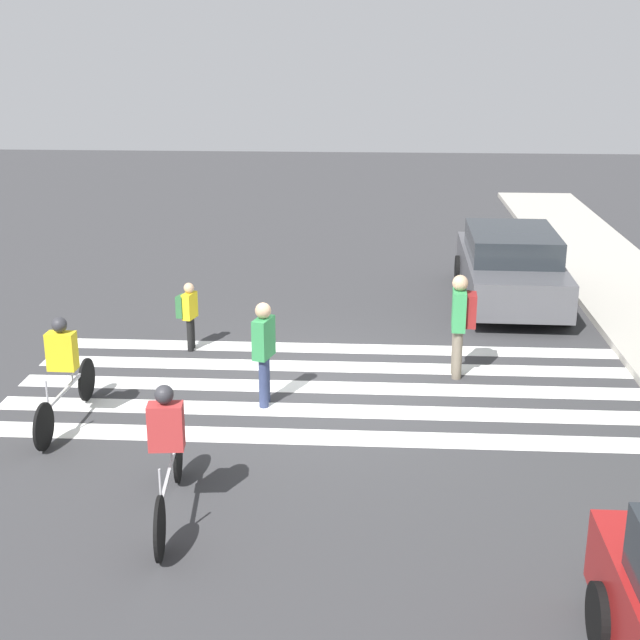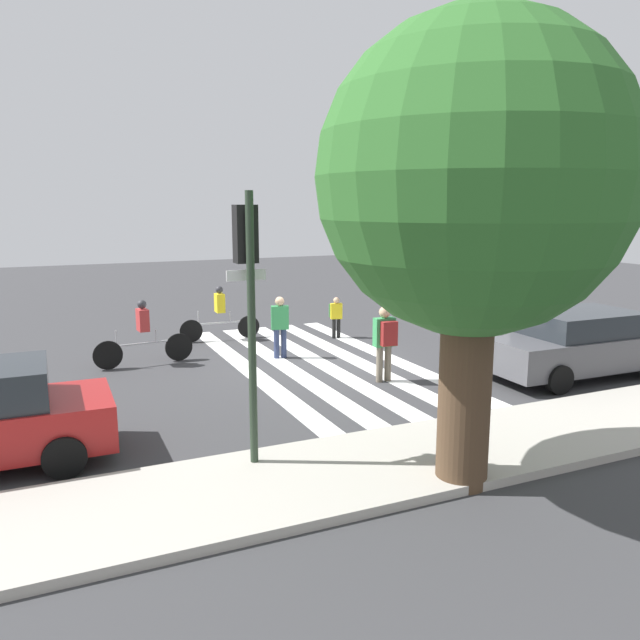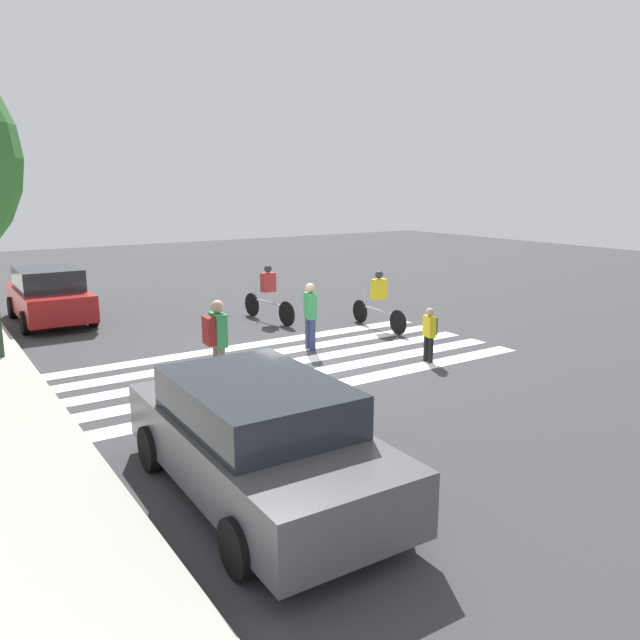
{
  "view_description": "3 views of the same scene",
  "coord_description": "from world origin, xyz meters",
  "px_view_note": "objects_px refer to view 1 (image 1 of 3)",
  "views": [
    {
      "loc": [
        13.25,
        0.67,
        5.4
      ],
      "look_at": [
        0.31,
        -0.12,
        1.24
      ],
      "focal_mm": 50.0,
      "sensor_mm": 36.0,
      "label": 1
    },
    {
      "loc": [
        6.31,
        14.01,
        4.0
      ],
      "look_at": [
        -0.26,
        -0.63,
        0.99
      ],
      "focal_mm": 35.0,
      "sensor_mm": 36.0,
      "label": 2
    },
    {
      "loc": [
        -11.61,
        6.96,
        3.91
      ],
      "look_at": [
        -0.35,
        -0.49,
        0.98
      ],
      "focal_mm": 35.0,
      "sensor_mm": 36.0,
      "label": 3
    }
  ],
  "objects_px": {
    "pedestrian_adult_tall_backpack": "(264,348)",
    "car_parked_far_curb": "(510,266)",
    "cyclist_near_curb": "(167,449)",
    "pedestrian_adult_blue_shirt": "(188,311)",
    "cyclist_far_lane": "(63,367)",
    "pedestrian_child_with_backpack": "(461,318)"
  },
  "relations": [
    {
      "from": "cyclist_far_lane",
      "to": "cyclist_near_curb",
      "type": "xyz_separation_m",
      "value": [
        2.52,
        2.08,
        0.01
      ]
    },
    {
      "from": "cyclist_far_lane",
      "to": "cyclist_near_curb",
      "type": "distance_m",
      "value": 3.26
    },
    {
      "from": "pedestrian_child_with_backpack",
      "to": "pedestrian_adult_blue_shirt",
      "type": "bearing_deg",
      "value": 81.01
    },
    {
      "from": "cyclist_near_curb",
      "to": "pedestrian_adult_tall_backpack",
      "type": "bearing_deg",
      "value": 162.26
    },
    {
      "from": "car_parked_far_curb",
      "to": "cyclist_near_curb",
      "type": "bearing_deg",
      "value": -28.45
    },
    {
      "from": "pedestrian_adult_blue_shirt",
      "to": "pedestrian_child_with_backpack",
      "type": "height_order",
      "value": "pedestrian_child_with_backpack"
    },
    {
      "from": "pedestrian_adult_blue_shirt",
      "to": "cyclist_far_lane",
      "type": "height_order",
      "value": "cyclist_far_lane"
    },
    {
      "from": "pedestrian_adult_blue_shirt",
      "to": "cyclist_far_lane",
      "type": "xyz_separation_m",
      "value": [
        3.25,
        -1.14,
        0.14
      ]
    },
    {
      "from": "pedestrian_adult_tall_backpack",
      "to": "cyclist_near_curb",
      "type": "height_order",
      "value": "cyclist_near_curb"
    },
    {
      "from": "pedestrian_adult_tall_backpack",
      "to": "car_parked_far_curb",
      "type": "xyz_separation_m",
      "value": [
        -5.75,
        4.49,
        -0.13
      ]
    },
    {
      "from": "cyclist_near_curb",
      "to": "car_parked_far_curb",
      "type": "distance_m",
      "value": 10.49
    },
    {
      "from": "pedestrian_adult_tall_backpack",
      "to": "pedestrian_child_with_backpack",
      "type": "bearing_deg",
      "value": -49.84
    },
    {
      "from": "pedestrian_adult_blue_shirt",
      "to": "car_parked_far_curb",
      "type": "height_order",
      "value": "car_parked_far_curb"
    },
    {
      "from": "pedestrian_child_with_backpack",
      "to": "car_parked_far_curb",
      "type": "relative_size",
      "value": 0.37
    },
    {
      "from": "cyclist_far_lane",
      "to": "pedestrian_adult_blue_shirt",
      "type": "bearing_deg",
      "value": 162.21
    },
    {
      "from": "pedestrian_adult_tall_backpack",
      "to": "pedestrian_child_with_backpack",
      "type": "xyz_separation_m",
      "value": [
        -1.38,
        3.06,
        0.1
      ]
    },
    {
      "from": "pedestrian_adult_blue_shirt",
      "to": "car_parked_far_curb",
      "type": "xyz_separation_m",
      "value": [
        -3.35,
        6.13,
        0.06
      ]
    },
    {
      "from": "pedestrian_adult_tall_backpack",
      "to": "car_parked_far_curb",
      "type": "relative_size",
      "value": 0.35
    },
    {
      "from": "cyclist_far_lane",
      "to": "cyclist_near_curb",
      "type": "bearing_deg",
      "value": 41.06
    },
    {
      "from": "pedestrian_adult_blue_shirt",
      "to": "pedestrian_child_with_backpack",
      "type": "distance_m",
      "value": 4.82
    },
    {
      "from": "pedestrian_child_with_backpack",
      "to": "car_parked_far_curb",
      "type": "height_order",
      "value": "pedestrian_child_with_backpack"
    },
    {
      "from": "pedestrian_adult_tall_backpack",
      "to": "car_parked_far_curb",
      "type": "bearing_deg",
      "value": -22.09
    }
  ]
}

